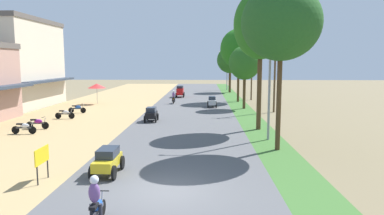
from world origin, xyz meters
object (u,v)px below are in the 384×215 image
(parked_motorbike_fourth, at_px, (65,113))
(car_hatchback_black, at_px, (151,114))
(vendor_umbrella, at_px, (97,86))
(median_tree_fifth, at_px, (230,60))
(streetlamp_mid, at_px, (227,67))
(median_tree_fourth, at_px, (239,49))
(streetlamp_near, at_px, (270,67))
(utility_pole_near, at_px, (275,65))
(utility_pole_far, at_px, (252,65))
(parked_motorbike_second, at_px, (24,127))
(car_sedan_yellow, at_px, (108,160))
(car_hatchback_silver, at_px, (212,101))
(parked_motorbike_fifth, at_px, (77,108))
(median_tree_second, at_px, (261,25))
(motorbike_foreground_rider, at_px, (96,202))
(street_signboard, at_px, (42,158))
(car_van_red, at_px, (180,91))
(motorbike_ahead_second, at_px, (174,97))
(median_tree_nearest, at_px, (281,23))
(parked_motorbike_third, at_px, (38,123))
(median_tree_third, at_px, (245,63))

(parked_motorbike_fourth, distance_m, car_hatchback_black, 8.18)
(vendor_umbrella, height_order, median_tree_fifth, median_tree_fifth)
(car_hatchback_black, bearing_deg, streetlamp_mid, 76.01)
(median_tree_fourth, relative_size, streetlamp_near, 1.12)
(utility_pole_near, bearing_deg, median_tree_fourth, 107.08)
(parked_motorbike_fourth, xyz_separation_m, car_hatchback_black, (8.09, -1.25, 0.19))
(median_tree_fifth, distance_m, utility_pole_far, 11.90)
(utility_pole_far, xyz_separation_m, car_hatchback_black, (-11.09, -18.53, -3.99))
(parked_motorbike_second, distance_m, car_sedan_yellow, 12.37)
(median_tree_fourth, relative_size, car_hatchback_black, 4.67)
(utility_pole_near, xyz_separation_m, car_hatchback_silver, (-6.35, 3.51, -4.17))
(parked_motorbike_second, xyz_separation_m, car_hatchback_black, (8.36, 5.65, 0.19))
(vendor_umbrella, xyz_separation_m, car_hatchback_silver, (14.03, -2.54, -1.56))
(parked_motorbike_fifth, bearing_deg, parked_motorbike_fourth, -87.25)
(parked_motorbike_fourth, relative_size, median_tree_second, 0.17)
(utility_pole_near, bearing_deg, car_sedan_yellow, -118.93)
(car_hatchback_silver, xyz_separation_m, motorbike_foreground_rider, (-4.34, -29.88, 0.11))
(street_signboard, relative_size, car_hatchback_black, 0.75)
(car_hatchback_silver, distance_m, car_van_red, 12.21)
(vendor_umbrella, distance_m, median_tree_second, 24.16)
(parked_motorbike_fifth, distance_m, streetlamp_mid, 35.25)
(parked_motorbike_fourth, xyz_separation_m, median_tree_second, (16.85, -4.55, 7.37))
(car_van_red, distance_m, motorbike_foreground_rider, 41.27)
(median_tree_second, distance_m, median_tree_fourth, 19.13)
(motorbike_ahead_second, bearing_deg, vendor_umbrella, -175.83)
(median_tree_nearest, relative_size, car_van_red, 3.96)
(parked_motorbike_second, relative_size, motorbike_ahead_second, 1.00)
(parked_motorbike_third, xyz_separation_m, streetlamp_mid, (17.12, 39.28, 3.70))
(vendor_umbrella, height_order, motorbike_foreground_rider, vendor_umbrella)
(median_tree_second, relative_size, motorbike_ahead_second, 5.82)
(parked_motorbike_second, distance_m, median_tree_second, 18.79)
(median_tree_fifth, distance_m, car_van_red, 12.63)
(parked_motorbike_fourth, relative_size, median_tree_fourth, 0.19)
(parked_motorbike_fourth, height_order, car_sedan_yellow, car_sedan_yellow)
(utility_pole_near, bearing_deg, street_signboard, -122.68)
(car_hatchback_silver, height_order, motorbike_foreground_rider, motorbike_foreground_rider)
(median_tree_fourth, distance_m, car_hatchback_silver, 9.10)
(parked_motorbike_third, distance_m, car_sedan_yellow, 13.76)
(parked_motorbike_second, bearing_deg, vendor_umbrella, 90.53)
(median_tree_nearest, xyz_separation_m, utility_pole_near, (2.96, 16.28, -2.48))
(utility_pole_near, height_order, motorbike_ahead_second, utility_pole_near)
(parked_motorbike_fourth, xyz_separation_m, car_hatchback_silver, (13.59, 8.82, 0.19))
(car_hatchback_black, height_order, motorbike_foreground_rider, motorbike_foreground_rider)
(parked_motorbike_second, relative_size, parked_motorbike_third, 1.00)
(streetlamp_near, height_order, car_sedan_yellow, streetlamp_near)
(car_hatchback_silver, bearing_deg, car_sedan_yellow, -102.26)
(car_hatchback_black, bearing_deg, median_tree_second, -20.68)
(street_signboard, bearing_deg, streetlamp_near, 37.75)
(utility_pole_far, height_order, car_sedan_yellow, utility_pole_far)
(median_tree_third, distance_m, car_hatchback_silver, 5.70)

